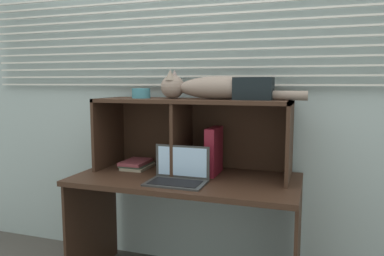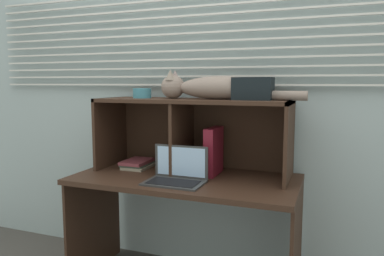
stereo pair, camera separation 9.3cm
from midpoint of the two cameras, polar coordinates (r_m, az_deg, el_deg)
name	(u,v)px [view 1 (the left image)]	position (r m, az deg, el deg)	size (l,w,h in m)	color
back_panel_with_blinds	(203,84)	(2.49, 0.70, 6.81)	(4.40, 0.08, 2.50)	#A8B9BA
desk	(186,200)	(2.26, -2.19, -11.03)	(1.32, 0.65, 0.71)	#392419
hutch_shelf_unit	(192,121)	(2.31, -1.09, 1.03)	(1.19, 0.39, 0.46)	#392419
cat	(212,87)	(2.22, 1.85, 6.27)	(0.88, 0.15, 0.18)	gray
laptop	(177,175)	(2.09, -3.54, -7.24)	(0.33, 0.21, 0.20)	#353535
binder_upright	(214,151)	(2.25, 2.22, -3.55)	(0.06, 0.22, 0.29)	maroon
book_stack	(137,164)	(2.47, -9.61, -5.53)	(0.17, 0.23, 0.05)	gray
small_basket	(141,93)	(2.40, -8.96, 5.31)	(0.12, 0.12, 0.06)	teal
storage_box	(254,89)	(2.16, 8.27, 6.04)	(0.22, 0.16, 0.13)	black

